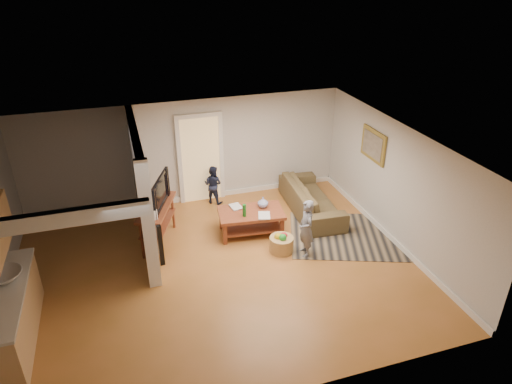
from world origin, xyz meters
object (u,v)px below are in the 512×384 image
speaker_right (155,218)px  toy_basket (281,243)px  child (305,254)px  speaker_left (161,245)px  tv_console (157,210)px  sofa (310,211)px  toddler (214,202)px  coffee_table (252,216)px

speaker_right → toy_basket: speaker_right is taller
toy_basket → child: (0.41, -0.25, -0.18)m
speaker_left → speaker_right: 0.89m
tv_console → toy_basket: (2.31, -1.07, -0.60)m
sofa → speaker_right: size_ratio=2.18×
speaker_left → toddler: speaker_left is taller
coffee_table → toddler: bearing=106.6°
sofa → toddler: size_ratio=2.43×
speaker_right → child: size_ratio=0.89×
coffee_table → speaker_right: size_ratio=1.36×
coffee_table → speaker_right: speaker_right is taller
tv_console → speaker_left: bearing=-73.0°
sofa → speaker_right: (-3.60, -0.18, 0.53)m
sofa → coffee_table: coffee_table is taller
sofa → toddler: toddler is taller
speaker_left → toy_basket: speaker_left is taller
speaker_right → sofa: bearing=15.3°
sofa → child: size_ratio=1.93×
tv_console → child: (2.72, -1.32, -0.78)m
speaker_left → toy_basket: 2.40m
sofa → tv_console: tv_console is taller
tv_console → speaker_right: size_ratio=1.37×
sofa → toy_basket: bearing=141.2°
speaker_right → toy_basket: (2.37, -1.16, -0.35)m
coffee_table → toy_basket: bearing=-66.5°
tv_console → sofa: bearing=25.7°
sofa → toddler: bearing=65.5°
sofa → tv_console: (-3.54, -0.27, 0.78)m
speaker_left → toddler: (1.52, 2.19, -0.44)m
toy_basket → toddler: toddler is taller
toddler → speaker_left: bearing=93.8°
speaker_right → tv_console: bearing=-42.9°
sofa → speaker_left: (-3.60, -1.07, 0.44)m
coffee_table → child: (0.78, -1.09, -0.42)m
coffee_table → speaker_right: bearing=171.1°
coffee_table → tv_console: (-1.94, 0.23, 0.36)m
speaker_left → coffee_table: bearing=10.6°
coffee_table → toddler: 1.74m
tv_console → child: bearing=-4.5°
child → toddler: (-1.26, 2.71, 0.00)m
sofa → toy_basket: (-1.23, -1.34, 0.18)m
tv_console → toddler: tv_console is taller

